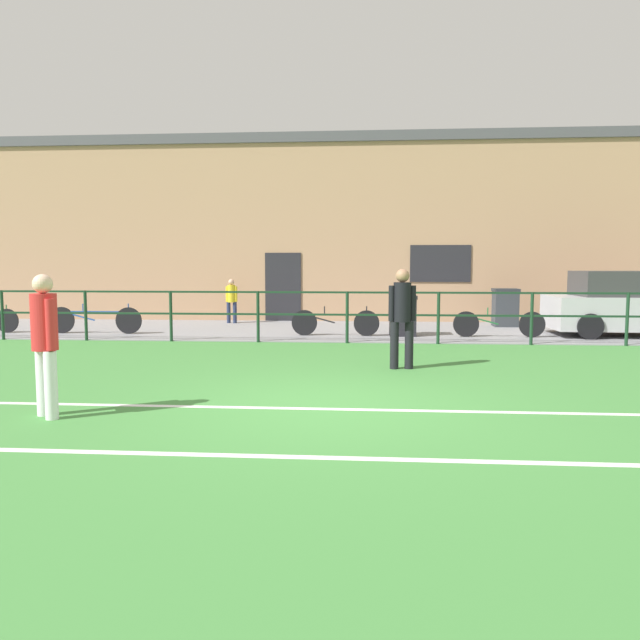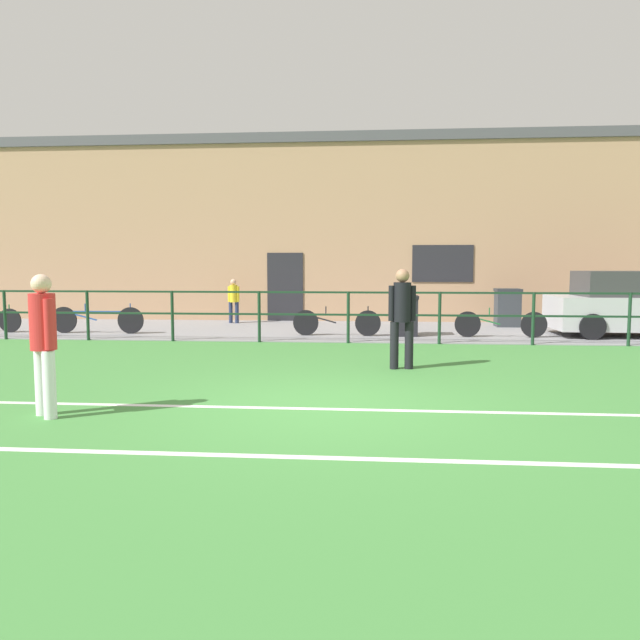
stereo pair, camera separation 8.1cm
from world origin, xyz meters
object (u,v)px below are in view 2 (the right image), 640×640
object	(u,v)px
bicycle_parked_0	(337,322)
bicycle_parked_2	(97,320)
player_striker	(43,336)
spectator_child	(234,298)
player_goalkeeper	(402,312)
trash_bin_1	(404,316)
trash_bin_0	(508,307)
parked_car_red	(638,305)
bicycle_parked_3	(500,324)

from	to	relation	value
bicycle_parked_0	bicycle_parked_2	world-z (taller)	bicycle_parked_2
player_striker	spectator_child	xyz separation A→B (m)	(-0.34, 10.95, -0.17)
bicycle_parked_0	spectator_child	bearing A→B (deg)	137.48
player_goalkeeper	trash_bin_1	bearing A→B (deg)	79.07
trash_bin_0	player_striker	bearing A→B (deg)	-125.25
spectator_child	parked_car_red	bearing A→B (deg)	173.79
player_goalkeeper	bicycle_parked_2	world-z (taller)	player_goalkeeper
trash_bin_0	spectator_child	bearing A→B (deg)	177.38
bicycle_parked_2	parked_car_red	bearing A→B (deg)	2.50
player_striker	trash_bin_0	world-z (taller)	player_striker
trash_bin_0	trash_bin_1	xyz separation A→B (m)	(-2.99, -2.45, -0.04)
bicycle_parked_2	trash_bin_1	size ratio (longest dim) A/B	2.46
player_goalkeeper	trash_bin_0	distance (m)	7.77
bicycle_parked_3	bicycle_parked_2	bearing A→B (deg)	180.00
player_striker	parked_car_red	world-z (taller)	player_striker
player_goalkeeper	bicycle_parked_3	xyz separation A→B (m)	(2.54, 4.45, -0.61)
bicycle_parked_2	player_striker	bearing A→B (deg)	-68.52
player_goalkeeper	trash_bin_1	xyz separation A→B (m)	(0.28, 4.59, -0.44)
player_striker	bicycle_parked_2	xyz separation A→B (m)	(-3.15, 8.01, -0.56)
bicycle_parked_3	trash_bin_1	distance (m)	2.27
bicycle_parked_3	bicycle_parked_0	bearing A→B (deg)	180.00
spectator_child	trash_bin_0	xyz separation A→B (m)	(7.83, -0.36, -0.20)
player_striker	trash_bin_0	size ratio (longest dim) A/B	1.55
bicycle_parked_0	trash_bin_0	xyz separation A→B (m)	(4.62, 2.59, 0.21)
spectator_child	trash_bin_1	bearing A→B (deg)	156.42
bicycle_parked_0	bicycle_parked_3	distance (m)	3.89
player_striker	bicycle_parked_3	xyz separation A→B (m)	(6.76, 8.01, -0.59)
bicycle_parked_2	bicycle_parked_0	bearing A→B (deg)	-0.00
trash_bin_0	bicycle_parked_2	bearing A→B (deg)	-166.34
player_goalkeeper	player_striker	bearing A→B (deg)	-147.25
parked_car_red	bicycle_parked_3	xyz separation A→B (m)	(-3.36, -0.58, -0.42)
trash_bin_0	trash_bin_1	bearing A→B (deg)	-140.66
trash_bin_0	trash_bin_1	distance (m)	3.86
parked_car_red	spectator_child	bearing A→B (deg)	167.27
player_striker	parked_car_red	bearing A→B (deg)	-99.47
bicycle_parked_0	trash_bin_1	distance (m)	1.65
parked_car_red	trash_bin_1	world-z (taller)	parked_car_red
player_striker	bicycle_parked_2	world-z (taller)	player_striker
parked_car_red	trash_bin_1	bearing A→B (deg)	-175.50
bicycle_parked_0	bicycle_parked_3	world-z (taller)	bicycle_parked_0
bicycle_parked_3	trash_bin_0	bearing A→B (deg)	74.31
spectator_child	bicycle_parked_0	xyz separation A→B (m)	(3.21, -2.94, -0.41)
bicycle_parked_2	bicycle_parked_3	xyz separation A→B (m)	(9.91, -0.00, -0.03)
spectator_child	parked_car_red	size ratio (longest dim) A/B	0.31
player_striker	trash_bin_0	distance (m)	12.98
bicycle_parked_2	bicycle_parked_3	world-z (taller)	bicycle_parked_2
bicycle_parked_0	trash_bin_0	bearing A→B (deg)	29.25
parked_car_red	bicycle_parked_2	xyz separation A→B (m)	(-13.28, -0.58, -0.40)
bicycle_parked_3	trash_bin_0	distance (m)	2.69
trash_bin_1	parked_car_red	bearing A→B (deg)	4.50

